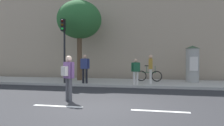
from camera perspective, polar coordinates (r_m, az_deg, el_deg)
name	(u,v)px	position (r m, az deg, el deg)	size (l,w,h in m)	color
ground_plane	(106,109)	(6.62, -1.70, -13.04)	(80.00, 80.00, 0.00)	#2B2B2D
sidewalk_curb	(130,83)	(13.42, 5.16, -5.68)	(36.00, 4.00, 0.15)	#B2ADA3
lane_markings	(106,108)	(6.62, -1.70, -13.01)	(25.80, 0.16, 0.01)	silver
building_backdrop	(136,21)	(18.68, 6.90, 12.07)	(36.00, 5.00, 10.49)	tan
traffic_light	(64,40)	(12.77, -13.81, 6.50)	(0.24, 0.45, 4.01)	black
poster_column	(192,63)	(14.07, 22.24, -0.13)	(0.92, 0.92, 2.41)	#9E9B93
street_tree	(79,20)	(14.77, -9.42, 12.10)	(3.20, 3.20, 5.74)	brown
pedestrian_near_pole	(68,74)	(7.80, -12.52, -3.16)	(0.51, 0.50, 1.76)	#4C4C51
pedestrian_tallest	(136,70)	(11.74, 6.88, -1.96)	(0.51, 0.42, 1.52)	silver
pedestrian_in_dark_shirt	(85,66)	(12.38, -7.84, -0.96)	(0.61, 0.28, 1.79)	black
pedestrian_in_red_top	(151,67)	(12.35, 11.10, -1.02)	(0.25, 0.57, 1.79)	silver
bicycle_leaning	(149,76)	(13.74, 10.62, -3.60)	(1.76, 0.30, 1.09)	black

